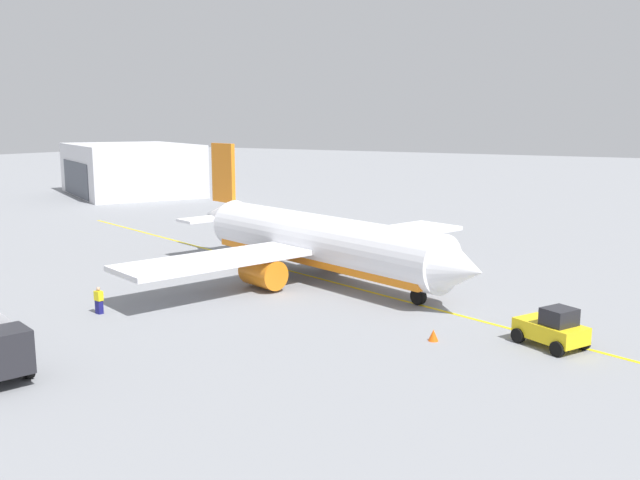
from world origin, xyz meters
TOP-DOWN VIEW (x-y plane):
  - ground_plane at (0.00, 0.00)m, footprint 400.00×400.00m
  - airplane at (-0.44, 0.14)m, footprint 30.38×31.08m
  - pushback_tug at (18.78, -7.11)m, footprint 4.12×3.59m
  - refueling_worker at (-6.79, -15.30)m, footprint 0.56×0.42m
  - safety_cone_nose at (13.03, -9.48)m, footprint 0.57×0.57m
  - distant_hangar at (-58.37, 36.14)m, footprint 30.19×27.06m
  - taxi_line_marking at (0.00, 0.00)m, footprint 78.15×25.16m

SIDE VIEW (x-z plane):
  - ground_plane at x=0.00m, z-range 0.00..0.00m
  - taxi_line_marking at x=0.00m, z-range 0.00..0.01m
  - safety_cone_nose at x=13.03m, z-range 0.00..0.64m
  - refueling_worker at x=-6.79m, z-range -0.03..1.68m
  - pushback_tug at x=18.78m, z-range -0.09..2.11m
  - airplane at x=-0.44m, z-range -2.18..7.73m
  - distant_hangar at x=-58.37m, z-range -0.01..8.16m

